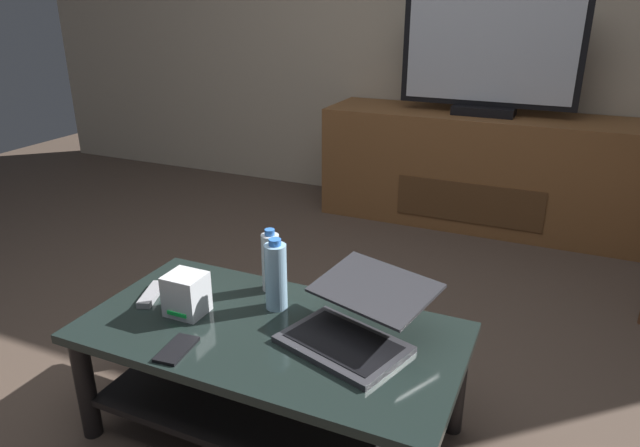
% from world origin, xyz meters
% --- Properties ---
extents(ground_plane, '(7.68, 7.68, 0.00)m').
position_xyz_m(ground_plane, '(0.00, 0.00, 0.00)').
color(ground_plane, '#4C3D33').
extents(coffee_table, '(1.15, 0.59, 0.39)m').
position_xyz_m(coffee_table, '(0.10, -0.10, 0.27)').
color(coffee_table, black).
rests_on(coffee_table, ground).
extents(media_cabinet, '(1.86, 0.51, 0.68)m').
position_xyz_m(media_cabinet, '(0.35, 2.07, 0.34)').
color(media_cabinet, brown).
rests_on(media_cabinet, ground).
extents(television, '(1.00, 0.20, 0.66)m').
position_xyz_m(television, '(0.35, 2.04, 0.99)').
color(television, black).
rests_on(television, media_cabinet).
extents(laptop, '(0.44, 0.46, 0.16)m').
position_xyz_m(laptop, '(0.35, -0.04, 0.45)').
color(laptop, '#333338').
rests_on(laptop, coffee_table).
extents(router_box, '(0.12, 0.11, 0.13)m').
position_xyz_m(router_box, '(-0.18, -0.12, 0.45)').
color(router_box, silver).
rests_on(router_box, coffee_table).
extents(water_bottle_near, '(0.06, 0.06, 0.22)m').
position_xyz_m(water_bottle_near, '(-0.02, 0.13, 0.49)').
color(water_bottle_near, silver).
rests_on(water_bottle_near, coffee_table).
extents(water_bottle_far, '(0.07, 0.07, 0.24)m').
position_xyz_m(water_bottle_far, '(0.06, 0.03, 0.50)').
color(water_bottle_far, '#99C6E5').
rests_on(water_bottle_far, coffee_table).
extents(cell_phone, '(0.08, 0.15, 0.01)m').
position_xyz_m(cell_phone, '(-0.09, -0.30, 0.39)').
color(cell_phone, black).
rests_on(cell_phone, coffee_table).
extents(tv_remote, '(0.10, 0.17, 0.02)m').
position_xyz_m(tv_remote, '(-0.36, -0.09, 0.40)').
color(tv_remote, '#99999E').
rests_on(tv_remote, coffee_table).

